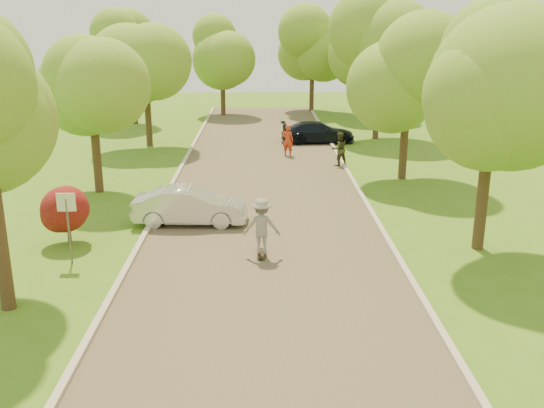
{
  "coord_description": "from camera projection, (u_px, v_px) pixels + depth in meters",
  "views": [
    {
      "loc": [
        -0.11,
        -13.01,
        6.93
      ],
      "look_at": [
        0.24,
        5.7,
        1.3
      ],
      "focal_mm": 40.0,
      "sensor_mm": 36.0,
      "label": 1
    }
  ],
  "objects": [
    {
      "name": "tree_l_far",
      "position": [
        148.0,
        49.0,
        33.83
      ],
      "size": [
        4.92,
        4.8,
        7.79
      ],
      "color": "#382619",
      "rests_on": "ground"
    },
    {
      "name": "road",
      "position": [
        264.0,
        220.0,
        22.11
      ],
      "size": [
        8.0,
        60.0,
        0.01
      ],
      "primitive_type": "cube",
      "color": "#4C4438",
      "rests_on": "ground"
    },
    {
      "name": "tree_bg_a",
      "position": [
        134.0,
        47.0,
        41.49
      ],
      "size": [
        5.12,
        5.0,
        7.72
      ],
      "color": "#382619",
      "rests_on": "ground"
    },
    {
      "name": "person_olive",
      "position": [
        339.0,
        149.0,
        30.19
      ],
      "size": [
        1.0,
        0.89,
        1.71
      ],
      "primitive_type": "imported",
      "rotation": [
        0.0,
        0.0,
        3.48
      ],
      "color": "#32341F",
      "rests_on": "ground"
    },
    {
      "name": "silver_sedan",
      "position": [
        190.0,
        206.0,
        21.52
      ],
      "size": [
        4.07,
        1.53,
        1.33
      ],
      "primitive_type": "imported",
      "rotation": [
        0.0,
        0.0,
        1.54
      ],
      "color": "silver",
      "rests_on": "ground"
    },
    {
      "name": "longboard",
      "position": [
        262.0,
        253.0,
        18.66
      ],
      "size": [
        0.3,
        0.91,
        0.1
      ],
      "rotation": [
        0.0,
        0.0,
        3.08
      ],
      "color": "black",
      "rests_on": "ground"
    },
    {
      "name": "curb_right",
      "position": [
        375.0,
        218.0,
        22.17
      ],
      "size": [
        0.18,
        60.0,
        0.12
      ],
      "primitive_type": "cube",
      "color": "#B2AD9E",
      "rests_on": "ground"
    },
    {
      "name": "person_striped",
      "position": [
        288.0,
        140.0,
        32.49
      ],
      "size": [
        0.71,
        0.59,
        1.68
      ],
      "primitive_type": "imported",
      "rotation": [
        0.0,
        0.0,
        2.79
      ],
      "color": "#B3321A",
      "rests_on": "ground"
    },
    {
      "name": "tree_r_midb",
      "position": [
        413.0,
        71.0,
        26.57
      ],
      "size": [
        4.51,
        4.4,
        7.01
      ],
      "color": "#382619",
      "rests_on": "ground"
    },
    {
      "name": "tree_bg_c",
      "position": [
        225.0,
        49.0,
        45.51
      ],
      "size": [
        4.92,
        4.8,
        7.33
      ],
      "color": "#382619",
      "rests_on": "ground"
    },
    {
      "name": "tree_r_mida",
      "position": [
        503.0,
        72.0,
        17.77
      ],
      "size": [
        5.13,
        5.0,
        7.95
      ],
      "color": "#382619",
      "rests_on": "ground"
    },
    {
      "name": "tree_bg_b",
      "position": [
        376.0,
        42.0,
        43.64
      ],
      "size": [
        5.12,
        5.0,
        7.95
      ],
      "color": "#382619",
      "rests_on": "ground"
    },
    {
      "name": "red_shrub",
      "position": [
        67.0,
        213.0,
        19.29
      ],
      "size": [
        1.7,
        1.7,
        1.95
      ],
      "color": "#382619",
      "rests_on": "ground"
    },
    {
      "name": "street_sign",
      "position": [
        67.0,
        213.0,
        17.73
      ],
      "size": [
        0.55,
        0.06,
        2.17
      ],
      "color": "#59595E",
      "rests_on": "ground"
    },
    {
      "name": "skateboarder",
      "position": [
        262.0,
        226.0,
        18.4
      ],
      "size": [
        1.16,
        0.72,
        1.74
      ],
      "primitive_type": "imported",
      "rotation": [
        0.0,
        0.0,
        3.08
      ],
      "color": "gray",
      "rests_on": "longboard"
    },
    {
      "name": "tree_l_midb",
      "position": [
        95.0,
        83.0,
        24.5
      ],
      "size": [
        4.3,
        4.2,
        6.62
      ],
      "color": "#382619",
      "rests_on": "ground"
    },
    {
      "name": "curb_left",
      "position": [
        153.0,
        219.0,
        22.02
      ],
      "size": [
        0.18,
        60.0,
        0.12
      ],
      "primitive_type": "cube",
      "color": "#B2AD9E",
      "rests_on": "ground"
    },
    {
      "name": "tree_bg_d",
      "position": [
        315.0,
        44.0,
        47.47
      ],
      "size": [
        5.12,
        5.0,
        7.72
      ],
      "color": "#382619",
      "rests_on": "ground"
    },
    {
      "name": "ground",
      "position": [
        266.0,
        325.0,
        14.46
      ],
      "size": [
        100.0,
        100.0,
        0.0
      ],
      "primitive_type": "plane",
      "color": "#446F1A",
      "rests_on": "ground"
    },
    {
      "name": "tree_r_far",
      "position": [
        384.0,
        41.0,
        35.88
      ],
      "size": [
        5.33,
        5.2,
        8.34
      ],
      "color": "#382619",
      "rests_on": "ground"
    },
    {
      "name": "dark_sedan",
      "position": [
        318.0,
        132.0,
        36.12
      ],
      "size": [
        4.46,
        2.02,
        1.27
      ],
      "primitive_type": "imported",
      "rotation": [
        0.0,
        0.0,
        1.63
      ],
      "color": "black",
      "rests_on": "ground"
    }
  ]
}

